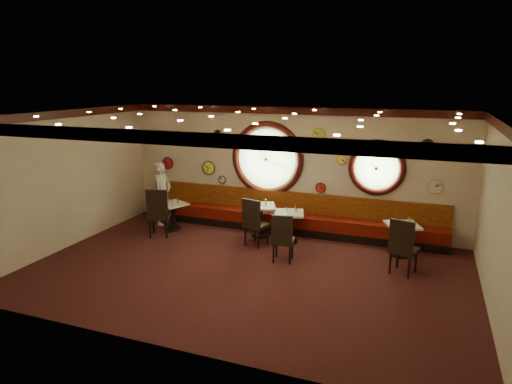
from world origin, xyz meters
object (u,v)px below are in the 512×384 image
at_px(condiment_c_pepper, 287,211).
at_px(condiment_b_bottle, 266,202).
at_px(condiment_c_salt, 286,209).
at_px(chair_d, 403,243).
at_px(table_b, 260,217).
at_px(condiment_a_bottle, 178,201).
at_px(chair_c, 283,235).
at_px(waiter, 163,193).
at_px(condiment_a_pepper, 172,201).
at_px(condiment_d_bottle, 409,220).
at_px(condiment_b_salt, 257,202).
at_px(chair_b, 254,219).
at_px(table_a, 173,213).
at_px(condiment_c_bottle, 296,208).
at_px(condiment_b_pepper, 260,203).
at_px(condiment_d_pepper, 403,222).
at_px(chair_a, 158,210).
at_px(table_c, 289,223).
at_px(table_d, 402,236).
at_px(condiment_d_salt, 402,221).
at_px(condiment_a_salt, 169,201).

bearing_deg(condiment_c_pepper, condiment_b_bottle, 154.45).
bearing_deg(condiment_c_salt, chair_d, -22.11).
xyz_separation_m(table_b, condiment_a_bottle, (-2.19, -0.31, 0.28)).
distance_m(chair_c, waiter, 4.17).
distance_m(condiment_a_pepper, condiment_d_bottle, 5.90).
bearing_deg(condiment_d_bottle, condiment_b_salt, 178.42).
distance_m(chair_b, condiment_d_bottle, 3.52).
bearing_deg(table_a, condiment_c_bottle, 4.22).
height_order(condiment_b_pepper, condiment_d_pepper, condiment_b_pepper).
bearing_deg(chair_a, condiment_d_pepper, -12.90).
height_order(condiment_d_pepper, condiment_b_bottle, condiment_b_bottle).
height_order(condiment_b_pepper, condiment_c_bottle, condiment_c_bottle).
distance_m(table_b, table_c, 0.82).
distance_m(chair_d, condiment_b_bottle, 3.62).
height_order(table_d, waiter, waiter).
distance_m(condiment_d_salt, condiment_c_bottle, 2.45).
distance_m(condiment_a_pepper, waiter, 0.64).
height_order(table_c, condiment_c_bottle, condiment_c_bottle).
xyz_separation_m(chair_d, condiment_c_bottle, (-2.55, 1.13, 0.18)).
xyz_separation_m(chair_a, chair_c, (3.39, -0.46, -0.09)).
xyz_separation_m(table_d, condiment_c_salt, (-2.73, 0.07, 0.33)).
relative_size(condiment_c_salt, condiment_c_pepper, 0.91).
bearing_deg(condiment_b_salt, table_b, -27.64).
xyz_separation_m(table_a, condiment_b_salt, (2.22, 0.39, 0.40)).
relative_size(condiment_a_bottle, condiment_d_bottle, 1.07).
bearing_deg(chair_d, condiment_c_bottle, 173.49).
bearing_deg(chair_c, condiment_d_salt, 22.37).
relative_size(chair_d, condiment_a_bottle, 4.82).
relative_size(table_b, condiment_b_bottle, 6.30).
relative_size(condiment_a_salt, condiment_d_pepper, 1.01).
relative_size(table_c, waiter, 0.49).
bearing_deg(chair_c, condiment_b_pepper, 117.94).
xyz_separation_m(chair_d, condiment_d_salt, (-0.10, 1.14, 0.12)).
distance_m(chair_b, condiment_c_salt, 0.90).
relative_size(chair_c, condiment_b_salt, 6.66).
xyz_separation_m(table_a, condiment_b_bottle, (2.45, 0.40, 0.43)).
bearing_deg(condiment_b_salt, condiment_c_salt, -9.60).
bearing_deg(condiment_b_salt, chair_b, -74.26).
bearing_deg(chair_a, condiment_b_pepper, 1.27).
xyz_separation_m(table_d, condiment_d_pepper, (0.00, -0.01, 0.32)).
bearing_deg(condiment_d_salt, table_c, -177.96).
distance_m(condiment_b_pepper, condiment_c_pepper, 0.81).
xyz_separation_m(table_a, condiment_d_salt, (5.72, 0.25, 0.34)).
bearing_deg(condiment_a_pepper, condiment_a_salt, 151.99).
relative_size(table_d, condiment_b_bottle, 5.78).
relative_size(table_c, condiment_c_salt, 9.43).
height_order(condiment_a_salt, waiter, waiter).
xyz_separation_m(table_c, condiment_c_pepper, (-0.02, -0.08, 0.33)).
relative_size(chair_d, condiment_b_salt, 7.21).
bearing_deg(condiment_b_bottle, chair_c, -58.60).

